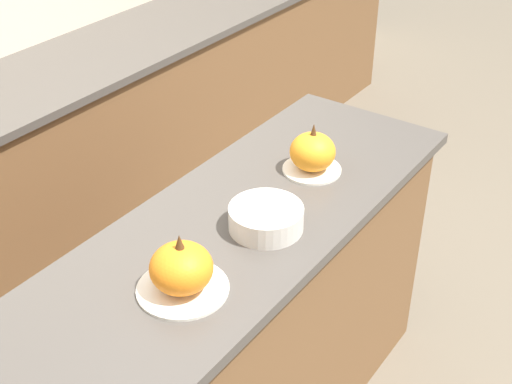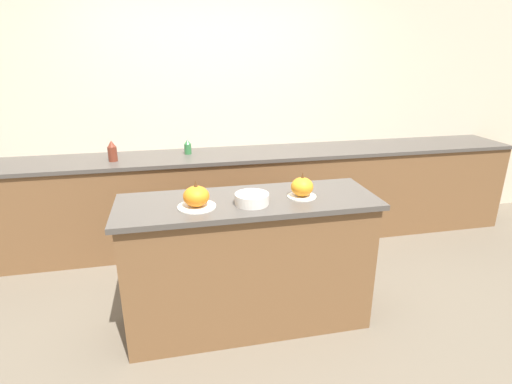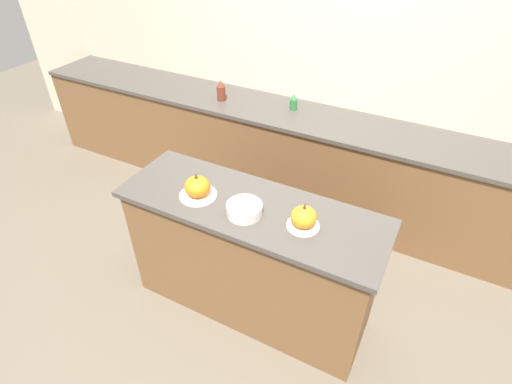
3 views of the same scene
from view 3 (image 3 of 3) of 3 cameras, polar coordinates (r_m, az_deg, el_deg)
name	(u,v)px [view 3 (image 3 of 3)]	position (r m, az deg, el deg)	size (l,w,h in m)	color
ground_plane	(251,303)	(3.10, -0.66, -15.54)	(12.00, 12.00, 0.00)	#665B4C
wall_back	(341,69)	(3.62, 12.10, 16.81)	(8.00, 0.06, 2.50)	beige
kitchen_island	(251,259)	(2.74, -0.74, -9.54)	(1.69, 0.58, 0.94)	brown
back_counter	(319,165)	(3.69, 8.98, 3.77)	(6.00, 0.60, 0.92)	brown
pumpkin_cake_left	(197,187)	(2.48, -8.38, 0.65)	(0.24, 0.24, 0.17)	silver
pumpkin_cake_right	(304,218)	(2.25, 6.82, -3.67)	(0.19, 0.19, 0.17)	silver
bottle_tall	(221,91)	(3.76, -5.01, 14.22)	(0.08, 0.08, 0.19)	maroon
bottle_short	(294,102)	(3.58, 5.39, 12.63)	(0.07, 0.07, 0.14)	#2D6B38
mixing_bowl	(244,209)	(2.34, -1.67, -2.49)	(0.21, 0.21, 0.07)	beige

